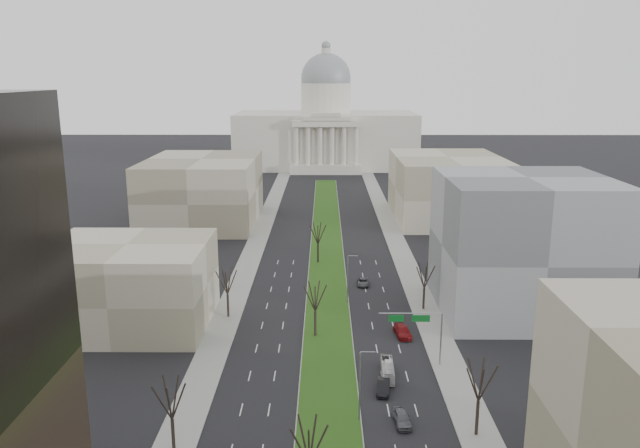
{
  "coord_description": "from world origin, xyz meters",
  "views": [
    {
      "loc": [
        -0.57,
        -13.07,
        41.12
      ],
      "look_at": [
        -1.48,
        113.08,
        10.62
      ],
      "focal_mm": 35.0,
      "sensor_mm": 36.0,
      "label": 1
    }
  ],
  "objects_px": {
    "car_grey_far": "(363,282)",
    "box_van": "(387,370)",
    "car_grey_near": "(402,418)",
    "car_red": "(402,331)",
    "car_black": "(383,387)"
  },
  "relations": [
    {
      "from": "car_grey_far",
      "to": "box_van",
      "type": "height_order",
      "value": "box_van"
    },
    {
      "from": "car_grey_near",
      "to": "car_red",
      "type": "height_order",
      "value": "car_red"
    },
    {
      "from": "box_van",
      "to": "car_black",
      "type": "bearing_deg",
      "value": -100.19
    },
    {
      "from": "car_grey_near",
      "to": "car_black",
      "type": "distance_m",
      "value": 7.92
    },
    {
      "from": "car_grey_far",
      "to": "box_van",
      "type": "relative_size",
      "value": 0.67
    },
    {
      "from": "car_grey_near",
      "to": "box_van",
      "type": "xyz_separation_m",
      "value": [
        -0.55,
        12.2,
        0.19
      ]
    },
    {
      "from": "car_black",
      "to": "car_grey_far",
      "type": "relative_size",
      "value": 1.0
    },
    {
      "from": "car_black",
      "to": "car_red",
      "type": "height_order",
      "value": "car_red"
    },
    {
      "from": "car_black",
      "to": "car_grey_far",
      "type": "xyz_separation_m",
      "value": [
        -0.15,
        42.91,
        -0.12
      ]
    },
    {
      "from": "car_red",
      "to": "car_grey_far",
      "type": "xyz_separation_m",
      "value": [
        -4.9,
        24.66,
        -0.15
      ]
    },
    {
      "from": "car_red",
      "to": "box_van",
      "type": "height_order",
      "value": "box_van"
    },
    {
      "from": "car_grey_far",
      "to": "car_black",
      "type": "bearing_deg",
      "value": -88.36
    },
    {
      "from": "box_van",
      "to": "car_grey_far",
      "type": "bearing_deg",
      "value": 93.94
    },
    {
      "from": "car_black",
      "to": "box_van",
      "type": "bearing_deg",
      "value": 85.43
    },
    {
      "from": "car_grey_near",
      "to": "car_red",
      "type": "distance_m",
      "value": 26.23
    }
  ]
}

